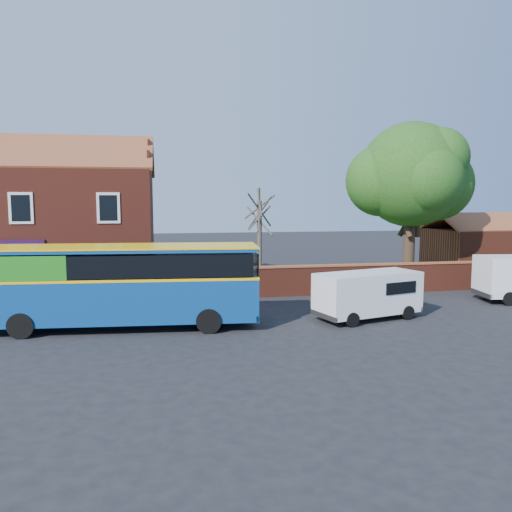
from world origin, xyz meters
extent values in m
plane|color=black|center=(0.00, 0.00, 0.00)|extent=(120.00, 120.00, 0.00)
cube|color=gray|center=(-7.00, 5.75, 0.06)|extent=(18.00, 3.50, 0.12)
cube|color=slate|center=(-7.00, 4.00, 0.07)|extent=(18.00, 0.15, 0.14)
cube|color=#426B28|center=(13.00, 13.00, 0.02)|extent=(26.00, 12.00, 0.04)
cube|color=maroon|center=(-7.00, 11.50, 3.25)|extent=(12.00, 8.00, 6.50)
cube|color=brown|center=(-7.00, 9.50, 7.50)|extent=(12.30, 4.08, 2.16)
cube|color=brown|center=(-7.00, 13.50, 7.50)|extent=(12.30, 4.08, 2.16)
cube|color=black|center=(-7.00, 7.47, 4.60)|extent=(1.10, 0.06, 1.50)
cube|color=#4C0F19|center=(-7.00, 7.45, 1.10)|extent=(0.95, 0.04, 2.10)
cube|color=silver|center=(-7.00, 7.47, 1.15)|extent=(1.20, 0.06, 2.30)
cube|color=#290B31|center=(-7.00, 7.44, 2.80)|extent=(2.00, 0.06, 0.60)
cube|color=maroon|center=(13.00, 7.00, 0.75)|extent=(22.00, 0.30, 1.50)
cube|color=brown|center=(13.00, 7.00, 1.55)|extent=(22.00, 0.38, 0.10)
cube|color=maroon|center=(22.00, 13.00, 1.50)|extent=(8.00, 5.00, 3.00)
cube|color=brown|center=(22.00, 11.75, 3.55)|extent=(8.20, 2.56, 1.24)
cube|color=brown|center=(22.00, 14.25, 3.55)|extent=(8.20, 2.56, 1.24)
cube|color=navy|center=(-2.05, 1.88, 1.20)|extent=(10.69, 3.46, 1.67)
cube|color=yellow|center=(-2.05, 1.88, 2.04)|extent=(10.72, 3.48, 0.10)
cube|color=black|center=(-2.05, 1.88, 2.54)|extent=(10.28, 3.44, 0.84)
cube|color=#24831C|center=(-5.51, 2.15, 2.54)|extent=(3.78, 2.94, 0.89)
cube|color=navy|center=(-2.05, 1.88, 3.11)|extent=(10.69, 3.46, 0.14)
cube|color=yellow|center=(-2.05, 1.88, 3.19)|extent=(10.74, 3.50, 0.06)
cylinder|color=black|center=(-5.50, 0.91, 0.47)|extent=(0.97, 0.35, 0.95)
cylinder|color=black|center=(-5.30, 3.37, 0.47)|extent=(0.97, 0.35, 0.95)
cylinder|color=black|center=(1.21, 0.38, 0.47)|extent=(0.97, 0.35, 0.95)
cylinder|color=black|center=(1.41, 2.84, 0.47)|extent=(0.97, 0.35, 0.95)
cube|color=white|center=(7.98, 1.47, 1.12)|extent=(4.78, 2.93, 1.70)
cube|color=black|center=(9.92, 2.02, 1.38)|extent=(0.49, 1.48, 0.67)
cube|color=black|center=(10.10, 2.07, 0.36)|extent=(0.58, 1.75, 0.21)
cylinder|color=black|center=(6.83, 0.29, 0.29)|extent=(0.63, 0.37, 0.59)
cylinder|color=black|center=(6.38, 1.89, 0.29)|extent=(0.63, 0.37, 0.59)
cylinder|color=black|center=(9.58, 1.06, 0.29)|extent=(0.63, 0.37, 0.59)
cylinder|color=black|center=(9.14, 2.66, 0.29)|extent=(0.63, 0.37, 0.59)
cylinder|color=black|center=(15.67, 2.75, 0.34)|extent=(0.70, 0.32, 0.67)
cylinder|color=black|center=(15.95, 4.64, 0.34)|extent=(0.70, 0.32, 0.67)
cylinder|color=black|center=(14.32, 10.11, 1.99)|extent=(0.69, 0.69, 3.99)
sphere|color=#3A6720|center=(14.32, 10.11, 6.50)|extent=(6.24, 6.24, 6.24)
sphere|color=#3A6720|center=(16.14, 10.46, 5.98)|extent=(4.51, 4.51, 4.51)
sphere|color=#3A6720|center=(12.67, 10.63, 6.16)|extent=(4.34, 4.34, 4.34)
cylinder|color=#4C4238|center=(5.09, 10.38, 2.47)|extent=(0.28, 0.28, 4.95)
cylinder|color=#4C4238|center=(5.09, 10.38, 4.24)|extent=(0.29, 2.41, 1.94)
cylinder|color=#4C4238|center=(5.09, 10.38, 4.07)|extent=(1.26, 1.78, 1.78)
cylinder|color=#4C4238|center=(5.09, 10.38, 4.42)|extent=(2.03, 0.93, 1.97)
camera|label=1|loc=(-0.42, -17.89, 4.93)|focal=35.00mm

